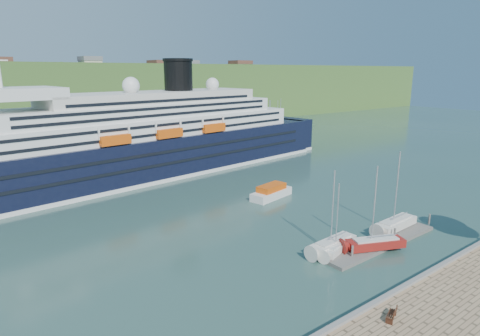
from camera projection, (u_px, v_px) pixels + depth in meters
The scene contains 11 objects.
ground at pixel (430, 279), 42.03m from camera, with size 400.00×400.00×0.00m, color #284841.
far_hillside at pixel (62, 96), 151.61m from camera, with size 400.00×50.00×24.00m, color #325622.
quay_coping at pixel (433, 270), 41.60m from camera, with size 220.00×0.50×0.30m, color slate.
cruise_ship at pixel (133, 119), 79.34m from camera, with size 106.39×15.49×23.89m, color black, non-canonical shape.
park_bench at pixel (391, 314), 33.39m from camera, with size 1.76×0.72×1.13m, color #4D2716, non-canonical shape.
floating_pontoon at pixel (384, 244), 50.12m from camera, with size 19.46×2.38×0.43m, color slate, non-canonical shape.
sailboat_white_near at pixel (339, 220), 47.04m from camera, with size 6.48×1.80×8.37m, color silver, non-canonical shape.
sailboat_red at pixel (378, 212), 47.28m from camera, with size 7.88×2.19×10.18m, color maroon, non-canonical shape.
sailboat_white_far at pixel (398, 194), 53.31m from camera, with size 8.24×2.29×10.64m, color silver, non-canonical shape.
tender_launch at pixel (271, 191), 68.73m from camera, with size 8.43×2.89×2.33m, color #D84F0C, non-canonical shape.
sailboat_extra at pixel (335, 213), 47.28m from camera, with size 7.55×2.10×9.75m, color silver, non-canonical shape.
Camera 1 is at (-38.93, -18.33, 21.24)m, focal length 30.00 mm.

